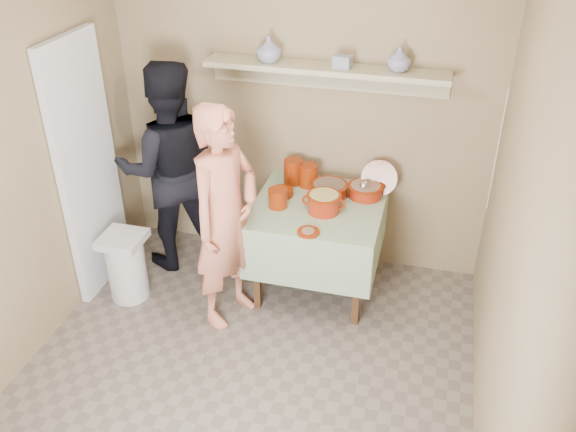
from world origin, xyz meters
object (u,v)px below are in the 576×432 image
(person_helper, at_px, (170,168))
(serving_table, at_px, (318,218))
(trash_bin, at_px, (127,266))
(cazuela_rice, at_px, (324,201))
(person_cook, at_px, (226,219))

(person_helper, bearing_deg, serving_table, 148.68)
(serving_table, bearing_deg, trash_bin, -160.29)
(person_helper, distance_m, cazuela_rice, 1.31)
(serving_table, height_order, trash_bin, serving_table)
(person_helper, distance_m, serving_table, 1.26)
(person_cook, distance_m, serving_table, 0.78)
(cazuela_rice, bearing_deg, person_cook, -146.33)
(serving_table, distance_m, trash_bin, 1.54)
(cazuela_rice, bearing_deg, person_helper, 172.59)
(person_cook, xyz_separation_m, trash_bin, (-0.85, -0.00, -0.56))
(person_cook, xyz_separation_m, serving_table, (0.56, 0.50, -0.20))
(person_helper, relative_size, trash_bin, 3.13)
(person_helper, distance_m, trash_bin, 0.85)
(cazuela_rice, bearing_deg, trash_bin, -164.25)
(person_cook, relative_size, person_helper, 0.96)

